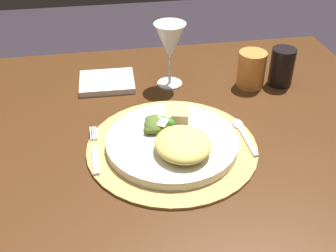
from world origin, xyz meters
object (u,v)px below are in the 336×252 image
(dinner_plate, at_px, (172,142))
(wine_glass, at_px, (170,44))
(fork, at_px, (95,152))
(napkin, at_px, (107,82))
(spoon, at_px, (242,131))
(amber_tumbler, at_px, (251,69))
(dining_table, at_px, (150,175))
(dark_tumbler, at_px, (282,67))

(dinner_plate, height_order, wine_glass, wine_glass)
(fork, distance_m, wine_glass, 0.34)
(napkin, bearing_deg, spoon, -43.88)
(fork, xyz_separation_m, spoon, (0.31, 0.02, 0.00))
(napkin, distance_m, amber_tumbler, 0.37)
(dinner_plate, distance_m, napkin, 0.31)
(dining_table, height_order, fork, fork)
(dinner_plate, relative_size, wine_glass, 1.65)
(dinner_plate, xyz_separation_m, fork, (-0.16, 0.00, -0.01))
(dark_tumbler, bearing_deg, amber_tumbler, 176.70)
(dining_table, relative_size, dinner_plate, 4.34)
(napkin, relative_size, amber_tumbler, 1.50)
(dining_table, bearing_deg, fork, -145.94)
(dinner_plate, bearing_deg, napkin, 112.46)
(dinner_plate, relative_size, napkin, 1.95)
(dining_table, bearing_deg, napkin, 111.58)
(spoon, relative_size, amber_tumbler, 1.45)
(amber_tumbler, bearing_deg, dark_tumbler, -3.30)
(fork, distance_m, napkin, 0.28)
(spoon, bearing_deg, fork, -176.35)
(wine_glass, height_order, dark_tumbler, wine_glass)
(dining_table, bearing_deg, wine_glass, 66.36)
(fork, bearing_deg, amber_tumbler, 28.85)
(wine_glass, relative_size, dark_tumbler, 1.68)
(spoon, xyz_separation_m, napkin, (-0.27, 0.26, -0.00))
(amber_tumbler, height_order, dark_tumbler, dark_tumbler)
(dining_table, bearing_deg, amber_tumbler, 26.47)
(dining_table, distance_m, amber_tumbler, 0.36)
(napkin, bearing_deg, fork, -97.53)
(napkin, height_order, wine_glass, wine_glass)
(napkin, bearing_deg, dinner_plate, -67.54)
(wine_glass, height_order, amber_tumbler, wine_glass)
(napkin, distance_m, wine_glass, 0.19)
(dining_table, distance_m, dinner_plate, 0.18)
(fork, xyz_separation_m, dark_tumbler, (0.47, 0.21, 0.04))
(amber_tumbler, bearing_deg, fork, -151.15)
(dark_tumbler, bearing_deg, spoon, -130.10)
(napkin, xyz_separation_m, amber_tumbler, (0.36, -0.06, 0.04))
(dining_table, height_order, spoon, spoon)
(amber_tumbler, bearing_deg, wine_glass, 168.52)
(dining_table, relative_size, wine_glass, 7.16)
(fork, distance_m, amber_tumbler, 0.45)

